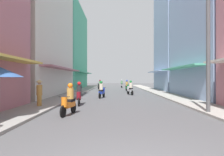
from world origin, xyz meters
TOP-DOWN VIEW (x-y plane):
  - ground_plane at (0.00, 19.49)m, footprint 103.34×103.34m
  - sidewalk_left at (-5.12, 19.49)m, footprint 2.14×54.97m
  - sidewalk_right at (5.12, 19.49)m, footprint 2.14×54.97m
  - building_left_mid at (-9.18, 17.13)m, footprint 7.05×12.85m
  - building_left_far at (-9.18, 30.89)m, footprint 7.05×13.92m
  - building_right_mid at (9.18, 15.03)m, footprint 7.05×10.52m
  - building_right_far at (9.18, 25.14)m, footprint 7.05×8.77m
  - motorbike_black at (-2.81, 28.21)m, footprint 0.78×1.73m
  - motorbike_silver at (1.28, 17.95)m, footprint 0.70×1.76m
  - motorbike_blue at (-1.61, 14.59)m, footprint 0.64×1.78m
  - motorbike_orange at (-2.70, 6.25)m, footprint 0.60×1.79m
  - motorbike_white at (0.97, 34.31)m, footprint 0.55×1.81m
  - motorbike_maroon at (-2.86, 9.89)m, footprint 0.55×1.80m
  - motorbike_green at (1.33, 23.86)m, footprint 0.57×1.80m
  - pedestrian_far at (-5.07, 8.57)m, footprint 0.44×0.44m
  - utility_pole at (4.29, 6.55)m, footprint 0.20×1.20m

SIDE VIEW (x-z plane):
  - ground_plane at x=0.00m, z-range 0.00..0.00m
  - sidewalk_left at x=-5.12m, z-range 0.00..0.12m
  - sidewalk_right at x=5.12m, z-range 0.00..0.12m
  - motorbike_black at x=-2.81m, z-range -0.09..1.49m
  - motorbike_silver at x=1.28m, z-range -0.09..1.49m
  - motorbike_blue at x=-1.61m, z-range -0.09..1.49m
  - motorbike_orange at x=-2.70m, z-range -0.09..1.49m
  - motorbike_white at x=0.97m, z-range -0.09..1.49m
  - motorbike_maroon at x=-2.86m, z-range -0.09..1.49m
  - motorbike_green at x=1.33m, z-range -0.09..1.49m
  - pedestrian_far at x=-5.07m, z-range 0.11..1.84m
  - utility_pole at x=4.29m, z-range 0.08..7.19m
  - building_right_mid at x=9.18m, z-range -0.01..11.98m
  - building_left_far at x=-9.18m, z-range -0.01..14.22m
  - building_left_mid at x=-9.18m, z-range -0.01..14.55m
  - building_right_far at x=9.18m, z-range -0.01..15.56m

